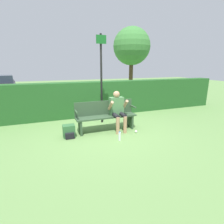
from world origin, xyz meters
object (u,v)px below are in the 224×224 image
(water_bottle, at_px, (120,136))
(signpost, at_px, (101,76))
(tree, at_px, (132,47))
(parked_car, at_px, (1,84))
(person_seated, at_px, (118,109))
(park_bench, at_px, (106,115))
(backpack, at_px, (69,131))

(water_bottle, height_order, signpost, signpost)
(signpost, xyz_separation_m, tree, (3.61, 4.99, 1.50))
(signpost, xyz_separation_m, parked_car, (-5.01, 9.64, -1.04))
(water_bottle, bearing_deg, person_seated, 72.05)
(signpost, bearing_deg, person_seated, -75.57)
(water_bottle, xyz_separation_m, parked_car, (-4.99, 11.32, 0.50))
(person_seated, relative_size, tree, 0.28)
(parked_car, bearing_deg, park_bench, -164.43)
(person_seated, distance_m, backpack, 1.62)
(person_seated, relative_size, parked_car, 0.26)
(backpack, distance_m, water_bottle, 1.47)
(signpost, bearing_deg, water_bottle, -90.76)
(person_seated, xyz_separation_m, parked_car, (-5.24, 10.54, -0.08))
(water_bottle, distance_m, signpost, 2.29)
(person_seated, bearing_deg, tree, 60.17)
(parked_car, bearing_deg, person_seated, -163.14)
(park_bench, distance_m, signpost, 1.41)
(tree, bearing_deg, person_seated, -119.83)
(backpack, height_order, parked_car, parked_car)
(person_seated, relative_size, backpack, 3.44)
(park_bench, relative_size, tree, 0.43)
(signpost, bearing_deg, parked_car, 117.47)
(water_bottle, bearing_deg, park_bench, 96.06)
(person_seated, xyz_separation_m, backpack, (-1.53, -0.05, -0.53))
(park_bench, xyz_separation_m, person_seated, (0.35, -0.12, 0.20))
(backpack, bearing_deg, signpost, 36.46)
(person_seated, bearing_deg, park_bench, 161.04)
(park_bench, bearing_deg, tree, 57.13)
(backpack, bearing_deg, tree, 50.48)
(signpost, bearing_deg, tree, 54.11)
(backpack, relative_size, parked_car, 0.08)
(backpack, height_order, water_bottle, backpack)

